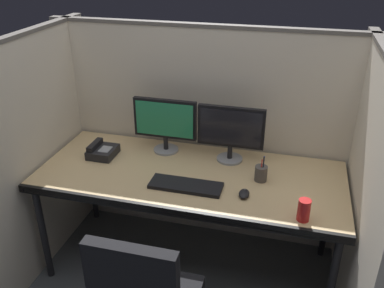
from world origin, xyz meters
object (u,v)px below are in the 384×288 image
monitor_right (231,130)px  computer_mouse (244,194)px  desk_phone (102,151)px  soda_can (304,210)px  monitor_left (165,122)px  desk (189,181)px  pen_cup (261,173)px  keyboard_main (186,185)px

monitor_right → computer_mouse: size_ratio=4.48×
desk_phone → soda_can: 1.38m
monitor_left → soda_can: (0.93, -0.56, -0.15)m
monitor_left → desk: bearing=-48.0°
computer_mouse → desk: bearing=156.5°
desk_phone → monitor_left: bearing=24.4°
computer_mouse → pen_cup: pen_cup is taller
desk → computer_mouse: bearing=-23.5°
monitor_right → keyboard_main: size_ratio=1.00×
desk_phone → pen_cup: pen_cup is taller
computer_mouse → pen_cup: bearing=70.2°
desk → monitor_right: 0.42m
desk_phone → soda_can: (1.32, -0.39, 0.03)m
computer_mouse → desk_phone: (-1.00, 0.25, 0.02)m
monitor_right → pen_cup: bearing=-42.2°
desk → computer_mouse: 0.40m
keyboard_main → pen_cup: (0.42, 0.19, 0.04)m
desk → pen_cup: pen_cup is taller
desk → monitor_left: bearing=132.0°
monitor_left → desk_phone: size_ratio=2.26×
monitor_left → pen_cup: monitor_left is taller
pen_cup → soda_can: 0.42m
monitor_left → keyboard_main: (0.26, -0.41, -0.20)m
soda_can → monitor_left: bearing=148.8°
monitor_left → computer_mouse: bearing=-35.1°
desk → monitor_right: monitor_right is taller
monitor_left → desk_phone: 0.47m
keyboard_main → soda_can: size_ratio=3.52×
monitor_left → pen_cup: bearing=-18.5°
desk → computer_mouse: computer_mouse is taller
desk → monitor_left: 0.45m
monitor_right → pen_cup: monitor_right is taller
desk_phone → soda_can: bearing=-16.3°
keyboard_main → desk_phone: (-0.65, 0.24, 0.02)m
computer_mouse → desk_phone: size_ratio=0.51×
desk → desk_phone: desk_phone is taller
monitor_left → pen_cup: size_ratio=2.57×
desk → soda_can: bearing=-23.3°
keyboard_main → computer_mouse: size_ratio=4.48×
desk → pen_cup: bearing=5.3°
desk_phone → pen_cup: 1.07m
keyboard_main → pen_cup: 0.46m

